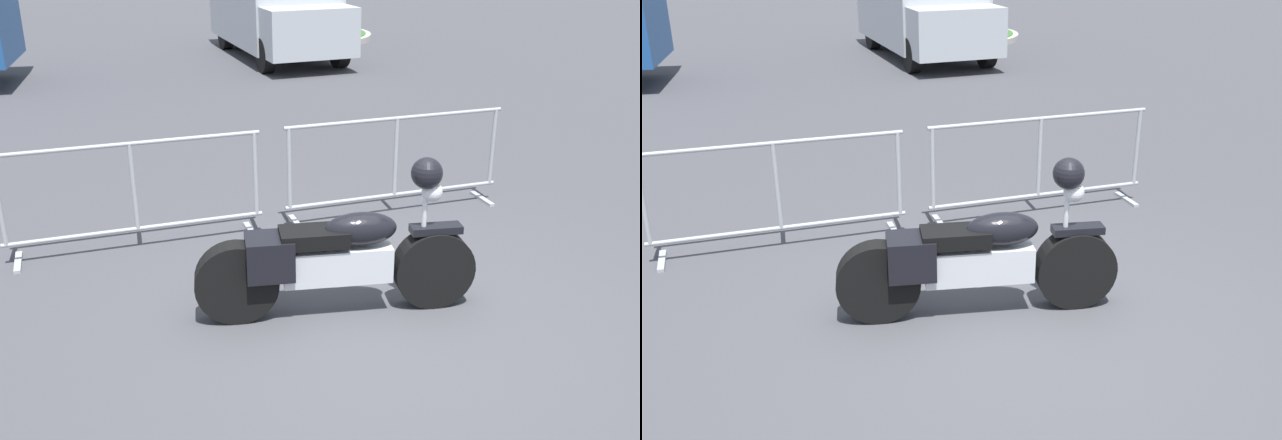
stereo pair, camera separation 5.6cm
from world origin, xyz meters
TOP-DOWN VIEW (x-y plane):
  - ground_plane at (0.00, 0.00)m, footprint 120.00×120.00m
  - motorcycle at (-0.24, 0.36)m, footprint 2.25×0.61m
  - crowd_barrier_near at (-1.60, 2.16)m, footprint 2.46×0.47m
  - crowd_barrier_far at (1.12, 2.16)m, footprint 2.46×0.47m
  - delivery_van at (2.73, 12.03)m, footprint 2.11×5.05m
  - planter_island at (4.22, 14.40)m, footprint 3.67×3.67m

SIDE VIEW (x-z plane):
  - ground_plane at x=0.00m, z-range 0.00..0.00m
  - planter_island at x=4.22m, z-range -0.22..0.90m
  - motorcycle at x=-0.24m, z-range -0.15..1.12m
  - crowd_barrier_near at x=-1.60m, z-range 0.02..1.09m
  - crowd_barrier_far at x=1.12m, z-range 0.02..1.09m
  - delivery_van at x=2.73m, z-range 0.09..2.40m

